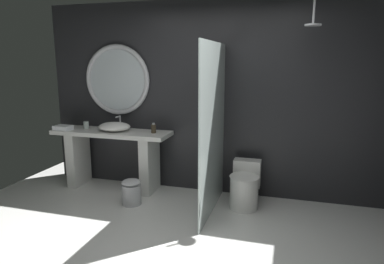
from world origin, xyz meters
TOP-DOWN VIEW (x-y plane):
  - ground_plane at (0.00, 0.00)m, footprint 5.76×5.76m
  - back_wall_panel at (0.00, 1.90)m, footprint 4.80×0.10m
  - vanity_counter at (-1.36, 1.58)m, footprint 1.69×0.50m
  - vessel_sink at (-1.31, 1.58)m, footprint 0.46×0.37m
  - tumbler_cup at (-1.80, 1.63)m, footprint 0.08×0.08m
  - soap_dispenser at (-0.73, 1.61)m, footprint 0.07×0.07m
  - round_wall_mirror at (-1.36, 1.81)m, footprint 1.00×0.07m
  - shower_glass_panel at (0.18, 1.22)m, footprint 0.02×1.27m
  - rain_shower_head at (1.23, 1.48)m, footprint 0.18×0.18m
  - toilet at (0.55, 1.46)m, footprint 0.37×0.55m
  - waste_bin at (-0.85, 1.11)m, footprint 0.24×0.24m
  - folded_hand_towel at (-2.04, 1.43)m, footprint 0.25×0.18m

SIDE VIEW (x-z plane):
  - ground_plane at x=0.00m, z-range 0.00..0.00m
  - waste_bin at x=-0.85m, z-range 0.00..0.33m
  - toilet at x=0.55m, z-range -0.02..0.54m
  - vanity_counter at x=-1.36m, z-range 0.11..0.96m
  - folded_hand_towel at x=-2.04m, z-range 0.84..0.91m
  - tumbler_cup at x=-1.80m, z-range 0.84..0.94m
  - soap_dispenser at x=-0.73m, z-range 0.83..0.97m
  - vessel_sink at x=-1.31m, z-range 0.81..1.00m
  - shower_glass_panel at x=0.18m, z-range 0.00..2.02m
  - back_wall_panel at x=0.00m, z-range 0.00..2.60m
  - round_wall_mirror at x=-1.36m, z-range 1.04..2.04m
  - rain_shower_head at x=1.23m, z-range 2.06..2.38m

